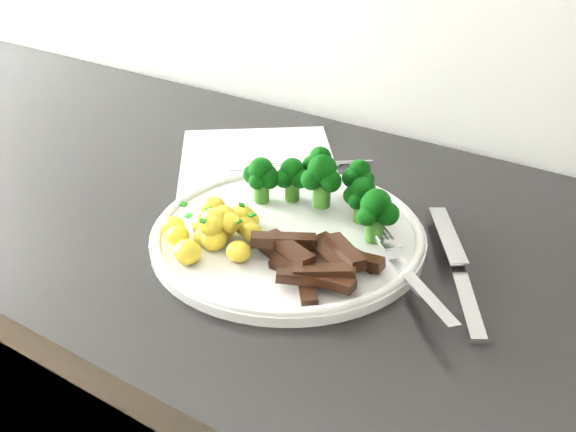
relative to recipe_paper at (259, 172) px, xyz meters
The scene contains 7 objects.
recipe_paper is the anchor object (origin of this frame).
plate 0.17m from the recipe_paper, 43.77° to the right, with size 0.29×0.29×0.02m.
broccoli 0.15m from the recipe_paper, 23.03° to the right, with size 0.19×0.10×0.07m.
potatoes 0.18m from the recipe_paper, 68.27° to the right, with size 0.11×0.11×0.04m.
beef_strips 0.24m from the recipe_paper, 41.35° to the right, with size 0.13×0.11×0.03m.
fork 0.29m from the recipe_paper, 25.47° to the right, with size 0.15×0.13×0.02m.
knife 0.32m from the recipe_paper, 17.70° to the right, with size 0.13×0.20×0.02m.
Camera 1 is at (0.30, 1.14, 1.25)m, focal length 41.94 mm.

